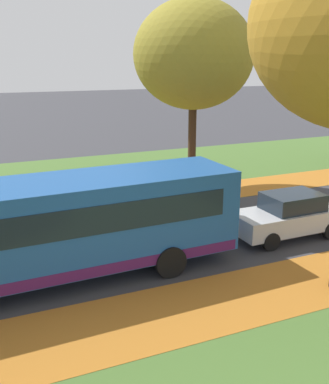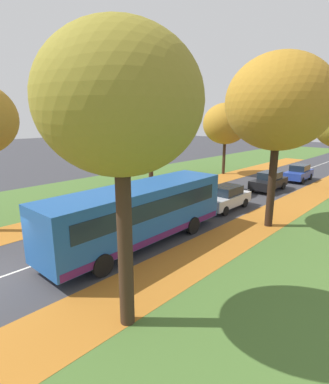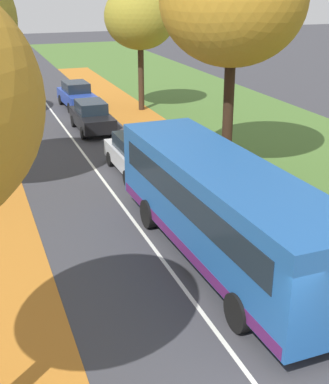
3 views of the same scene
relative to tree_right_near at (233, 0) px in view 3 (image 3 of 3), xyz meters
The scene contains 9 objects.
grass_verge_right 10.47m from the tree_right_near, 59.37° to the left, with size 12.00×90.00×0.01m, color #476B2D.
leaf_litter_right 7.05m from the tree_right_near, 132.07° to the left, with size 2.80×60.00×0.00m, color #B26B23.
road_centre_line 11.01m from the tree_right_near, 127.99° to the left, with size 0.12×80.00×0.01m, color silver.
tree_right_near is the anchor object (origin of this frame).
tree_right_mid 12.48m from the tree_right_near, 89.07° to the left, with size 4.31×4.31×7.59m.
bus 9.47m from the tree_right_near, 117.43° to the right, with size 2.87×10.47×2.98m.
car_silver_lead 7.29m from the tree_right_near, 162.26° to the left, with size 1.80×4.21×1.62m.
car_black_following 11.17m from the tree_right_near, 114.78° to the left, with size 1.80×4.21×1.62m.
car_blue_third_in_line 16.09m from the tree_right_near, 103.64° to the left, with size 1.92×4.27×1.62m.
Camera 3 is at (-4.76, -6.22, 7.74)m, focal length 50.00 mm.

